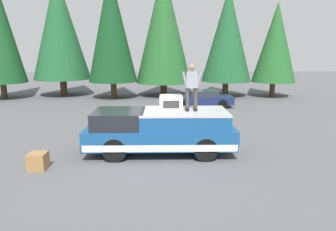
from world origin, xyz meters
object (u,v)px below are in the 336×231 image
object	(u,v)px
parked_car_navy	(203,98)
wooden_crate	(38,161)
compressor_unit	(171,103)
pickup_truck	(160,131)
person_on_truck_bed	(192,86)

from	to	relation	value
parked_car_navy	wooden_crate	bearing A→B (deg)	148.23
compressor_unit	wooden_crate	bearing A→B (deg)	110.59
compressor_unit	pickup_truck	bearing A→B (deg)	106.01
pickup_truck	person_on_truck_bed	xyz separation A→B (m)	(-0.04, -1.14, 1.68)
person_on_truck_bed	compressor_unit	bearing A→B (deg)	78.43
parked_car_navy	wooden_crate	xyz separation A→B (m)	(-11.07, 6.85, -0.30)
pickup_truck	person_on_truck_bed	size ratio (longest dim) A/B	3.28
pickup_truck	person_on_truck_bed	bearing A→B (deg)	-91.95
parked_car_navy	wooden_crate	size ratio (longest dim) A/B	7.32
person_on_truck_bed	parked_car_navy	xyz separation A→B (m)	(9.57, -1.72, -1.97)
wooden_crate	person_on_truck_bed	bearing A→B (deg)	-73.75
compressor_unit	person_on_truck_bed	xyz separation A→B (m)	(-0.15, -0.75, 0.62)
pickup_truck	wooden_crate	xyz separation A→B (m)	(-1.54, 4.00, -0.59)
pickup_truck	compressor_unit	size ratio (longest dim) A/B	6.60
wooden_crate	pickup_truck	bearing A→B (deg)	-68.96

